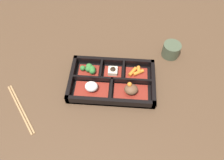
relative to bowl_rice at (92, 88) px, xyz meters
name	(u,v)px	position (x,y,z in m)	size (l,w,h in m)	color
ground_plane	(112,84)	(-0.07, -0.04, -0.03)	(3.00, 3.00, 0.00)	#4C3523
bento_base	(112,83)	(-0.07, -0.04, -0.02)	(0.33, 0.20, 0.01)	black
bento_rim	(112,80)	(-0.07, -0.04, -0.01)	(0.33, 0.20, 0.04)	black
bowl_stew	(131,90)	(-0.15, 0.00, 0.00)	(0.13, 0.07, 0.05)	maroon
bowl_rice	(92,88)	(0.00, 0.00, 0.00)	(0.13, 0.07, 0.04)	maroon
bowl_carrots	(136,73)	(-0.17, -0.09, -0.01)	(0.09, 0.06, 0.02)	maroon
bowl_tofu	(112,72)	(-0.07, -0.09, -0.01)	(0.07, 0.06, 0.03)	maroon
bowl_greens	(89,69)	(0.02, -0.09, 0.00)	(0.08, 0.06, 0.03)	maroon
tea_cup	(171,50)	(-0.31, -0.21, 0.01)	(0.07, 0.07, 0.06)	#424C38
chopsticks	(20,108)	(0.25, 0.09, -0.02)	(0.16, 0.19, 0.01)	#A87F51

